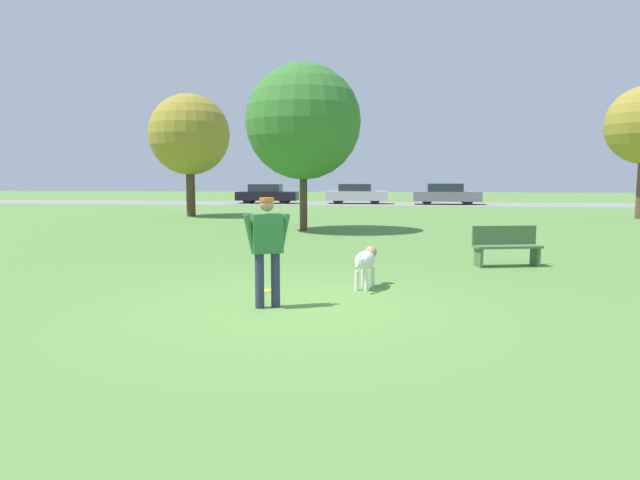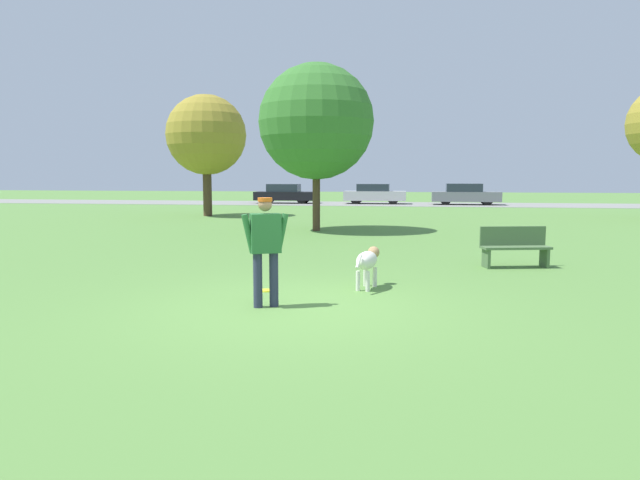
{
  "view_description": "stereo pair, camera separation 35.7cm",
  "coord_description": "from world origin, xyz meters",
  "views": [
    {
      "loc": [
        1.29,
        -7.91,
        1.89
      ],
      "look_at": [
        0.25,
        0.79,
        0.9
      ],
      "focal_mm": 32.0,
      "sensor_mm": 36.0,
      "label": 1
    },
    {
      "loc": [
        1.64,
        -7.86,
        1.89
      ],
      "look_at": [
        0.25,
        0.79,
        0.9
      ],
      "focal_mm": 32.0,
      "sensor_mm": 36.0,
      "label": 2
    }
  ],
  "objects": [
    {
      "name": "tree_far_left",
      "position": [
        -7.89,
        17.91,
        3.77
      ],
      "size": [
        3.72,
        3.72,
        5.65
      ],
      "color": "#4C3826",
      "rests_on": "ground_plane"
    },
    {
      "name": "frisbee",
      "position": [
        -0.71,
        1.12,
        0.01
      ],
      "size": [
        0.24,
        0.24,
        0.02
      ],
      "color": "yellow",
      "rests_on": "ground_plane"
    },
    {
      "name": "dog",
      "position": [
        0.93,
        1.63,
        0.46
      ],
      "size": [
        0.44,
        1.1,
        0.67
      ],
      "rotation": [
        0.0,
        0.0,
        1.36
      ],
      "color": "silver",
      "rests_on": "ground_plane"
    },
    {
      "name": "parked_car_silver",
      "position": [
        -0.84,
        30.86,
        0.67
      ],
      "size": [
        4.14,
        1.74,
        1.35
      ],
      "rotation": [
        0.0,
        0.0,
        -0.0
      ],
      "color": "#B7B7BC",
      "rests_on": "ground_plane"
    },
    {
      "name": "parked_car_black",
      "position": [
        -6.99,
        30.65,
        0.65
      ],
      "size": [
        4.19,
        1.74,
        1.33
      ],
      "rotation": [
        0.0,
        0.0,
        0.01
      ],
      "color": "black",
      "rests_on": "ground_plane"
    },
    {
      "name": "ground_plane",
      "position": [
        0.0,
        0.0,
        0.0
      ],
      "size": [
        120.0,
        120.0,
        0.0
      ],
      "primitive_type": "plane",
      "color": "#56843D"
    },
    {
      "name": "park_bench",
      "position": [
        3.77,
        4.37,
        0.45
      ],
      "size": [
        1.46,
        0.71,
        0.84
      ],
      "rotation": [
        0.0,
        0.0,
        0.23
      ],
      "color": "#4C6B42",
      "rests_on": "ground_plane"
    },
    {
      "name": "parked_car_grey",
      "position": [
        5.1,
        30.54,
        0.68
      ],
      "size": [
        4.39,
        1.75,
        1.39
      ],
      "rotation": [
        0.0,
        0.0,
        -0.01
      ],
      "color": "slate",
      "rests_on": "ground_plane"
    },
    {
      "name": "person",
      "position": [
        -0.42,
        0.01,
        0.93
      ],
      "size": [
        0.66,
        0.38,
        1.58
      ],
      "rotation": [
        0.0,
        0.0,
        0.45
      ],
      "color": "#2D334C",
      "rests_on": "ground_plane"
    },
    {
      "name": "tree_mid_center",
      "position": [
        -1.59,
        11.45,
        3.7
      ],
      "size": [
        3.9,
        3.9,
        5.65
      ],
      "color": "#4C3826",
      "rests_on": "ground_plane"
    },
    {
      "name": "far_road_strip",
      "position": [
        0.0,
        30.67,
        0.01
      ],
      "size": [
        120.0,
        6.0,
        0.01
      ],
      "color": "gray",
      "rests_on": "ground_plane"
    }
  ]
}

